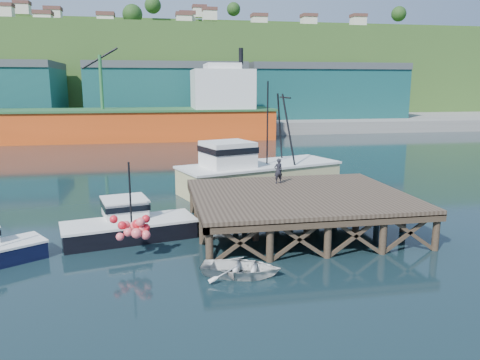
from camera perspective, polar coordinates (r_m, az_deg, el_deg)
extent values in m
plane|color=black|center=(26.36, -4.49, -6.57)|extent=(300.00, 300.00, 0.00)
cube|color=brown|center=(26.90, 7.18, -1.84)|extent=(12.00, 10.00, 0.25)
cube|color=#473828|center=(22.55, 10.87, -5.23)|extent=(12.00, 0.30, 0.35)
cylinder|color=#473828|center=(21.66, -3.75, -8.40)|extent=(0.36, 0.36, 2.60)
cylinder|color=#473828|center=(25.51, 22.76, -6.20)|extent=(0.36, 0.36, 2.60)
cylinder|color=#473828|center=(30.63, -5.80, -2.47)|extent=(0.36, 0.36, 2.60)
cylinder|color=#473828|center=(33.47, 14.06, -1.56)|extent=(0.36, 0.36, 2.60)
cube|color=gray|center=(95.25, -8.90, 7.04)|extent=(160.00, 40.00, 2.00)
cube|color=#1A5654|center=(89.99, -8.92, 10.30)|extent=(28.00, 16.00, 9.00)
cube|color=#1A5654|center=(95.64, 9.66, 10.34)|extent=(30.00, 16.00, 9.00)
cube|color=#F15016|center=(73.80, -17.84, 6.31)|extent=(55.00, 9.50, 4.40)
cube|color=#26592D|center=(73.65, -17.95, 8.09)|extent=(55.50, 10.00, 0.30)
cube|color=silver|center=(73.70, -2.22, 10.97)|extent=(9.00, 9.00, 6.00)
cube|color=silver|center=(73.74, -2.24, 13.53)|extent=(5.00, 7.00, 1.20)
cylinder|color=black|center=(74.31, 0.12, 14.84)|extent=(0.70, 0.70, 2.50)
cube|color=#2D511E|center=(125.00, -9.45, 12.64)|extent=(220.00, 50.00, 22.00)
cube|color=black|center=(26.00, -13.31, -6.02)|extent=(7.23, 4.00, 0.95)
cube|color=silver|center=(25.86, -13.36, -4.97)|extent=(7.38, 4.08, 0.13)
cube|color=silver|center=(26.91, -13.87, -3.35)|extent=(2.72, 2.72, 0.95)
cube|color=black|center=(26.86, -13.89, -2.92)|extent=(2.88, 2.88, 0.32)
cylinder|color=black|center=(24.79, -13.25, -1.71)|extent=(0.10, 0.10, 3.37)
sphere|color=#FA5C64|center=(23.01, -14.30, -6.59)|extent=(0.44, 0.44, 0.44)
sphere|color=#FA5C64|center=(23.10, -11.94, -5.86)|extent=(0.44, 0.44, 0.44)
sphere|color=red|center=(22.55, -13.06, -5.78)|extent=(0.44, 0.44, 0.44)
cube|color=#CBC383|center=(36.57, 2.43, 0.21)|extent=(13.12, 7.99, 2.03)
cube|color=silver|center=(36.38, 2.44, 1.87)|extent=(13.40, 8.27, 0.17)
cube|color=silver|center=(35.72, -1.97, 3.25)|extent=(4.21, 4.06, 2.03)
cube|color=black|center=(35.65, -1.97, 3.97)|extent=(4.35, 4.21, 0.45)
cylinder|color=black|center=(36.13, 3.36, 6.57)|extent=(0.12, 0.12, 6.76)
imported|color=silver|center=(20.67, 0.11, -10.67)|extent=(4.10, 3.48, 0.72)
imported|color=black|center=(29.23, 4.69, 1.11)|extent=(0.65, 0.51, 1.57)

